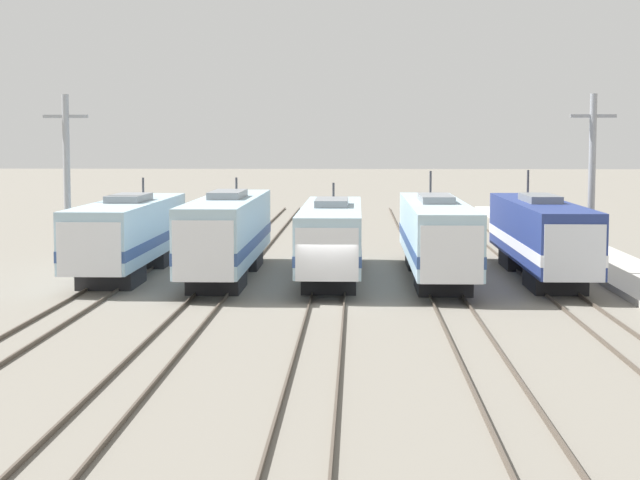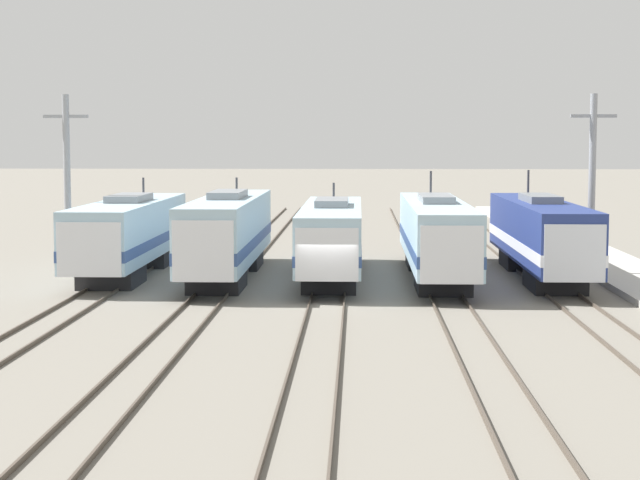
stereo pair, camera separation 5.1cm
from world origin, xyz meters
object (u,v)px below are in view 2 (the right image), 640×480
locomotive_center_right (437,236)px  locomotive_far_right (541,236)px  locomotive_center (332,238)px  locomotive_far_left (128,234)px  catenary_tower_left (67,182)px  locomotive_center_left (227,234)px  catenary_tower_right (592,183)px

locomotive_center_right → locomotive_far_right: bearing=2.6°
locomotive_center → locomotive_center_right: bearing=1.4°
locomotive_far_left → locomotive_center_right: 15.37m
locomotive_center_right → catenary_tower_left: size_ratio=2.03×
locomotive_center → locomotive_center_right: locomotive_center_right is taller
locomotive_far_left → locomotive_center_left: 5.21m
catenary_tower_right → locomotive_center: bearing=-175.8°
locomotive_center_right → locomotive_far_right: size_ratio=1.06×
locomotive_center_left → catenary_tower_right: size_ratio=1.91×
locomotive_far_right → catenary_tower_right: size_ratio=1.91×
locomotive_center_left → locomotive_center_right: size_ratio=0.94×
locomotive_center_left → locomotive_center_right: 10.24m
locomotive_center_left → locomotive_far_right: bearing=1.6°
locomotive_center_left → locomotive_far_right: size_ratio=1.00×
locomotive_center → locomotive_center_right: size_ratio=0.91×
locomotive_far_left → catenary_tower_left: (-3.00, 0.03, 2.60)m
locomotive_center_left → catenary_tower_right: 18.07m
locomotive_far_left → locomotive_center_left: locomotive_center_left is taller
locomotive_center_left → locomotive_far_right: locomotive_far_right is taller
locomotive_center_left → locomotive_center_right: bearing=1.1°
locomotive_far_right → catenary_tower_left: (-23.46, 0.58, 2.57)m
locomotive_far_left → locomotive_center_left: bearing=-10.8°
catenary_tower_right → locomotive_center_left: bearing=-176.8°
locomotive_far_left → locomotive_center_left: size_ratio=0.95×
locomotive_center_left → catenary_tower_left: 8.55m
locomotive_center_right → catenary_tower_right: 8.10m
locomotive_far_right → catenary_tower_left: bearing=178.6°
locomotive_center_left → locomotive_center: size_ratio=1.03×
locomotive_far_left → locomotive_center: size_ratio=0.98×
locomotive_far_right → locomotive_center: bearing=-178.0°
catenary_tower_right → locomotive_center_right: bearing=-173.9°
locomotive_center → locomotive_far_right: bearing=2.0°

